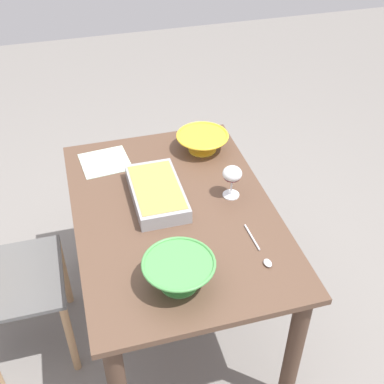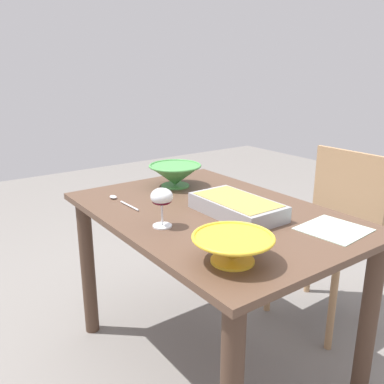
# 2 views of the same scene
# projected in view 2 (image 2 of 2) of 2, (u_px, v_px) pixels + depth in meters

# --- Properties ---
(ground_plane) EXTENTS (8.00, 8.00, 0.00)m
(ground_plane) POSITION_uv_depth(u_px,v_px,m) (210.00, 360.00, 1.98)
(ground_plane) COLOR gray
(dining_table) EXTENTS (1.24, 0.85, 0.76)m
(dining_table) POSITION_uv_depth(u_px,v_px,m) (212.00, 241.00, 1.80)
(dining_table) COLOR brown
(dining_table) RESTS_ON ground_plane
(chair) EXTENTS (0.45, 0.39, 0.92)m
(chair) POSITION_uv_depth(u_px,v_px,m) (334.00, 228.00, 2.22)
(chair) COLOR #595959
(chair) RESTS_ON ground_plane
(wine_glass) EXTENTS (0.09, 0.09, 0.15)m
(wine_glass) POSITION_uv_depth(u_px,v_px,m) (162.00, 199.00, 1.55)
(wine_glass) COLOR white
(wine_glass) RESTS_ON dining_table
(casserole_dish) EXTENTS (0.39, 0.21, 0.07)m
(casserole_dish) POSITION_uv_depth(u_px,v_px,m) (237.00, 206.00, 1.70)
(casserole_dish) COLOR #99999E
(casserole_dish) RESTS_ON dining_table
(mixing_bowl) EXTENTS (0.27, 0.27, 0.11)m
(mixing_bowl) POSITION_uv_depth(u_px,v_px,m) (175.00, 174.00, 2.10)
(mixing_bowl) COLOR #4C994C
(mixing_bowl) RESTS_ON dining_table
(small_bowl) EXTENTS (0.26, 0.26, 0.09)m
(small_bowl) POSITION_uv_depth(u_px,v_px,m) (233.00, 247.00, 1.28)
(small_bowl) COLOR yellow
(small_bowl) RESTS_ON dining_table
(serving_spoon) EXTENTS (0.25, 0.03, 0.01)m
(serving_spoon) POSITION_uv_depth(u_px,v_px,m) (119.00, 200.00, 1.88)
(serving_spoon) COLOR silver
(serving_spoon) RESTS_ON dining_table
(napkin) EXTENTS (0.24, 0.25, 0.00)m
(napkin) POSITION_uv_depth(u_px,v_px,m) (334.00, 229.00, 1.55)
(napkin) COLOR #B2CCB7
(napkin) RESTS_ON dining_table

